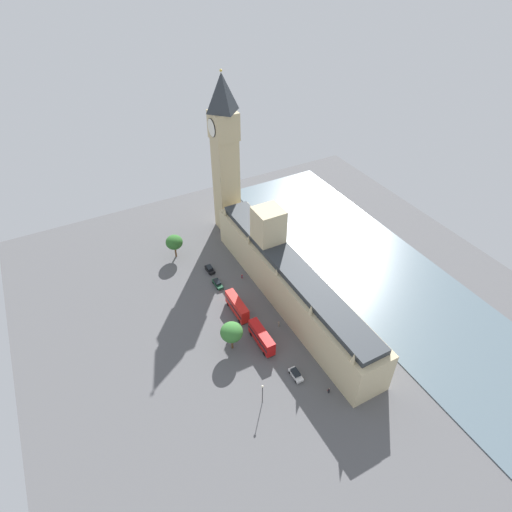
{
  "coord_description": "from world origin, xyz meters",
  "views": [
    {
      "loc": [
        48.85,
        74.1,
        89.37
      ],
      "look_at": [
        1.0,
        -15.07,
        7.44
      ],
      "focal_mm": 30.15,
      "sensor_mm": 36.0,
      "label": 1
    }
  ],
  "objects_px": {
    "pedestrian_leading": "(279,324)",
    "plane_tree_midblock": "(174,242)",
    "parliament_building": "(288,279)",
    "double_decker_bus_kerbside": "(237,306)",
    "clock_tower": "(225,155)",
    "plane_tree_opposite_hall": "(232,332)",
    "car_black_near_tower": "(210,269)",
    "double_decker_bus_far_end": "(262,337)",
    "pedestrian_trailing": "(329,391)",
    "car_dark_green_corner": "(218,283)",
    "street_lamp_slot_10": "(262,391)",
    "car_white_by_river_gate": "(296,374)",
    "pedestrian_under_trees": "(242,276)"
  },
  "relations": [
    {
      "from": "pedestrian_leading",
      "to": "plane_tree_midblock",
      "type": "relative_size",
      "value": 0.2
    },
    {
      "from": "parliament_building",
      "to": "double_decker_bus_kerbside",
      "type": "relative_size",
      "value": 6.95
    },
    {
      "from": "clock_tower",
      "to": "plane_tree_midblock",
      "type": "bearing_deg",
      "value": 18.51
    },
    {
      "from": "clock_tower",
      "to": "plane_tree_opposite_hall",
      "type": "relative_size",
      "value": 6.32
    },
    {
      "from": "car_black_near_tower",
      "to": "double_decker_bus_far_end",
      "type": "bearing_deg",
      "value": 90.67
    },
    {
      "from": "pedestrian_trailing",
      "to": "pedestrian_leading",
      "type": "bearing_deg",
      "value": 52.62
    },
    {
      "from": "car_black_near_tower",
      "to": "plane_tree_opposite_hall",
      "type": "relative_size",
      "value": 0.51
    },
    {
      "from": "parliament_building",
      "to": "plane_tree_opposite_hall",
      "type": "relative_size",
      "value": 8.52
    },
    {
      "from": "plane_tree_opposite_hall",
      "to": "plane_tree_midblock",
      "type": "height_order",
      "value": "plane_tree_opposite_hall"
    },
    {
      "from": "clock_tower",
      "to": "pedestrian_leading",
      "type": "xyz_separation_m",
      "value": [
        8.3,
        49.81,
        -27.26
      ]
    },
    {
      "from": "car_dark_green_corner",
      "to": "plane_tree_midblock",
      "type": "bearing_deg",
      "value": -72.44
    },
    {
      "from": "plane_tree_midblock",
      "to": "car_black_near_tower",
      "type": "bearing_deg",
      "value": 119.38
    },
    {
      "from": "clock_tower",
      "to": "street_lamp_slot_10",
      "type": "relative_size",
      "value": 8.14
    },
    {
      "from": "parliament_building",
      "to": "double_decker_bus_kerbside",
      "type": "distance_m",
      "value": 16.23
    },
    {
      "from": "clock_tower",
      "to": "car_dark_green_corner",
      "type": "height_order",
      "value": "clock_tower"
    },
    {
      "from": "pedestrian_leading",
      "to": "double_decker_bus_far_end",
      "type": "bearing_deg",
      "value": -23.04
    },
    {
      "from": "double_decker_bus_far_end",
      "to": "clock_tower",
      "type": "bearing_deg",
      "value": -105.86
    },
    {
      "from": "parliament_building",
      "to": "car_white_by_river_gate",
      "type": "relative_size",
      "value": 16.3
    },
    {
      "from": "double_decker_bus_kerbside",
      "to": "double_decker_bus_far_end",
      "type": "distance_m",
      "value": 13.11
    },
    {
      "from": "double_decker_bus_kerbside",
      "to": "car_white_by_river_gate",
      "type": "relative_size",
      "value": 2.34
    },
    {
      "from": "car_white_by_river_gate",
      "to": "clock_tower",
      "type": "bearing_deg",
      "value": -100.07
    },
    {
      "from": "pedestrian_trailing",
      "to": "plane_tree_opposite_hall",
      "type": "distance_m",
      "value": 27.5
    },
    {
      "from": "pedestrian_trailing",
      "to": "plane_tree_opposite_hall",
      "type": "height_order",
      "value": "plane_tree_opposite_hall"
    },
    {
      "from": "double_decker_bus_far_end",
      "to": "pedestrian_trailing",
      "type": "height_order",
      "value": "double_decker_bus_far_end"
    },
    {
      "from": "car_black_near_tower",
      "to": "car_dark_green_corner",
      "type": "height_order",
      "value": "same"
    },
    {
      "from": "double_decker_bus_kerbside",
      "to": "plane_tree_midblock",
      "type": "relative_size",
      "value": 1.29
    },
    {
      "from": "car_white_by_river_gate",
      "to": "car_black_near_tower",
      "type": "bearing_deg",
      "value": -85.45
    },
    {
      "from": "pedestrian_leading",
      "to": "car_white_by_river_gate",
      "type": "bearing_deg",
      "value": 26.33
    },
    {
      "from": "clock_tower",
      "to": "car_black_near_tower",
      "type": "distance_m",
      "value": 37.07
    },
    {
      "from": "plane_tree_midblock",
      "to": "pedestrian_trailing",
      "type": "bearing_deg",
      "value": 102.1
    },
    {
      "from": "car_black_near_tower",
      "to": "pedestrian_under_trees",
      "type": "bearing_deg",
      "value": 134.34
    },
    {
      "from": "double_decker_bus_kerbside",
      "to": "pedestrian_trailing",
      "type": "bearing_deg",
      "value": 102.63
    },
    {
      "from": "clock_tower",
      "to": "car_black_near_tower",
      "type": "bearing_deg",
      "value": 51.27
    },
    {
      "from": "double_decker_bus_far_end",
      "to": "plane_tree_opposite_hall",
      "type": "height_order",
      "value": "plane_tree_opposite_hall"
    },
    {
      "from": "parliament_building",
      "to": "plane_tree_midblock",
      "type": "height_order",
      "value": "parliament_building"
    },
    {
      "from": "car_black_near_tower",
      "to": "pedestrian_under_trees",
      "type": "xyz_separation_m",
      "value": [
        -7.5,
        7.7,
        -0.2
      ]
    },
    {
      "from": "car_black_near_tower",
      "to": "double_decker_bus_kerbside",
      "type": "distance_m",
      "value": 20.32
    },
    {
      "from": "street_lamp_slot_10",
      "to": "double_decker_bus_kerbside",
      "type": "bearing_deg",
      "value": -104.92
    },
    {
      "from": "pedestrian_leading",
      "to": "pedestrian_trailing",
      "type": "relative_size",
      "value": 1.0
    },
    {
      "from": "car_white_by_river_gate",
      "to": "plane_tree_midblock",
      "type": "bearing_deg",
      "value": -79.54
    },
    {
      "from": "car_black_near_tower",
      "to": "pedestrian_leading",
      "type": "bearing_deg",
      "value": 104.1
    },
    {
      "from": "double_decker_bus_kerbside",
      "to": "pedestrian_leading",
      "type": "bearing_deg",
      "value": 128.28
    },
    {
      "from": "car_dark_green_corner",
      "to": "double_decker_bus_far_end",
      "type": "xyz_separation_m",
      "value": [
        -0.93,
        26.04,
        1.74
      ]
    },
    {
      "from": "parliament_building",
      "to": "double_decker_bus_far_end",
      "type": "distance_m",
      "value": 19.42
    },
    {
      "from": "car_dark_green_corner",
      "to": "pedestrian_under_trees",
      "type": "xyz_separation_m",
      "value": [
        -8.09,
        0.4,
        -0.2
      ]
    },
    {
      "from": "double_decker_bus_kerbside",
      "to": "plane_tree_opposite_hall",
      "type": "xyz_separation_m",
      "value": [
        6.7,
        10.65,
        3.44
      ]
    },
    {
      "from": "double_decker_bus_far_end",
      "to": "plane_tree_midblock",
      "type": "height_order",
      "value": "plane_tree_midblock"
    },
    {
      "from": "plane_tree_opposite_hall",
      "to": "car_white_by_river_gate",
      "type": "bearing_deg",
      "value": 122.54
    },
    {
      "from": "parliament_building",
      "to": "double_decker_bus_far_end",
      "type": "bearing_deg",
      "value": 38.2
    },
    {
      "from": "plane_tree_opposite_hall",
      "to": "plane_tree_midblock",
      "type": "relative_size",
      "value": 1.05
    }
  ]
}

